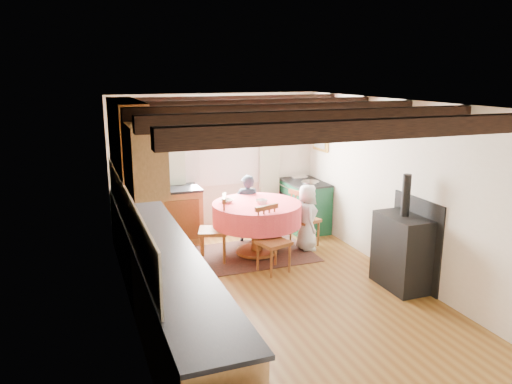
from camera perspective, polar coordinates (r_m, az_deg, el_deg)
name	(u,v)px	position (r m, az deg, el deg)	size (l,w,h in m)	color
floor	(278,293)	(6.46, 2.55, -11.57)	(3.60, 5.50, 0.00)	brown
ceiling	(280,103)	(5.85, 2.80, 10.20)	(3.60, 5.50, 0.00)	white
wall_back	(216,164)	(8.58, -4.59, 3.22)	(3.60, 0.00, 2.40)	silver
wall_front	(431,296)	(3.82, 19.46, -11.17)	(3.60, 0.00, 2.40)	silver
wall_left	(128,218)	(5.61, -14.51, -2.86)	(0.00, 5.50, 2.40)	silver
wall_right	(402,190)	(6.94, 16.47, 0.17)	(0.00, 5.50, 2.40)	silver
beam_a	(379,129)	(4.11, 13.99, 7.06)	(3.60, 0.16, 0.16)	black
beam_b	(320,118)	(4.96, 7.42, 8.43)	(3.60, 0.16, 0.16)	black
beam_c	(280,111)	(5.86, 2.79, 9.33)	(3.60, 0.16, 0.16)	black
beam_d	(251,105)	(6.78, -0.60, 9.94)	(3.60, 0.16, 0.16)	black
beam_e	(228,101)	(7.73, -3.18, 10.39)	(3.60, 0.16, 0.16)	black
splash_left	(127,210)	(5.90, -14.65, -2.05)	(0.02, 4.50, 0.55)	beige
splash_back	(158,168)	(8.34, -11.17, 2.71)	(1.40, 0.02, 0.55)	beige
base_cabinet_left	(159,278)	(5.90, -11.13, -9.69)	(0.60, 5.30, 0.88)	#A26E3A
base_cabinet_back	(160,217)	(8.25, -10.94, -2.86)	(1.30, 0.60, 0.88)	#A26E3A
worktop_left	(158,240)	(5.74, -11.15, -5.45)	(0.64, 5.30, 0.04)	black
worktop_back	(159,190)	(8.11, -11.07, 0.22)	(1.30, 0.64, 0.04)	black
wall_cabinet_glass	(127,135)	(6.65, -14.61, 6.30)	(0.34, 1.80, 0.90)	#A26E3A
wall_cabinet_solid	(144,158)	(5.18, -12.73, 3.85)	(0.34, 0.90, 0.70)	#A26E3A
window_frame	(222,141)	(8.53, -3.97, 5.89)	(1.34, 0.03, 1.54)	white
window_pane	(222,141)	(8.53, -3.98, 5.90)	(1.20, 0.01, 1.40)	white
curtain_left	(174,174)	(8.33, -9.35, 2.06)	(0.35, 0.10, 2.10)	silver
curtain_right	(269,167)	(8.81, 1.55, 2.88)	(0.35, 0.10, 2.10)	silver
curtain_rod	(223,106)	(8.39, -3.87, 9.88)	(0.03, 0.03, 2.00)	black
wall_picture	(321,134)	(8.75, 7.47, 6.67)	(0.04, 0.50, 0.60)	gold
wall_plate	(273,133)	(8.82, 2.01, 6.83)	(0.30, 0.30, 0.02)	silver
rug	(257,254)	(7.74, 0.09, -7.09)	(1.67, 1.30, 0.01)	black
dining_table	(257,229)	(7.61, 0.10, -4.26)	(1.35, 1.35, 0.82)	#F85351
chair_near	(274,240)	(6.94, 2.05, -5.54)	(0.40, 0.42, 0.94)	brown
chair_left	(213,228)	(7.36, -4.98, -4.19)	(0.43, 0.45, 1.00)	brown
chair_right	(305,218)	(8.00, 5.62, -2.95)	(0.40, 0.42, 0.94)	brown
aga_range	(304,205)	(8.84, 5.55, -1.49)	(0.63, 0.97, 0.89)	#114329
cast_iron_stove	(403,232)	(6.64, 16.58, -4.42)	(0.45, 0.75, 1.51)	black
child_far	(247,208)	(8.15, -1.01, -1.89)	(0.41, 0.27, 1.13)	#222E3C
child_right	(307,217)	(7.83, 5.87, -2.91)	(0.51, 0.33, 1.05)	silver
bowl_a	(227,201)	(7.54, -3.38, -1.03)	(0.20, 0.20, 0.05)	silver
bowl_b	(262,202)	(7.48, 0.65, -1.10)	(0.18, 0.18, 0.06)	silver
cup	(263,203)	(7.31, 0.81, -1.28)	(0.10, 0.10, 0.10)	silver
canister_tall	(141,181)	(8.14, -13.03, 1.20)	(0.14, 0.14, 0.24)	#262628
canister_wide	(162,183)	(8.09, -10.79, 1.04)	(0.17, 0.17, 0.19)	#262628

